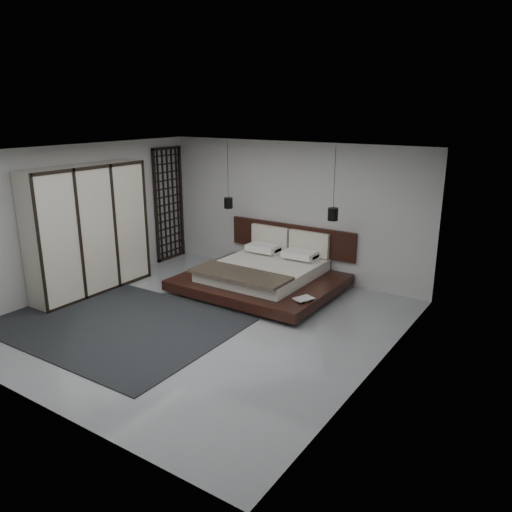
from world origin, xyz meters
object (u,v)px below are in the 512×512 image
Objects in this scene: lattice_screen at (169,204)px; pendant_left at (228,203)px; pendant_right at (333,214)px; rug at (112,322)px; wardrobe at (88,230)px; bed at (264,274)px.

pendant_left is at bearing -2.36° from lattice_screen.
pendant_left and pendant_right have the same top height.
pendant_left is at bearing 89.64° from rug.
pendant_left is 2.87m from wardrobe.
rug is (1.50, -0.84, -1.21)m from wardrobe.
pendant_right is at bearing -1.00° from lattice_screen.
rug is (-2.42, -3.26, -1.55)m from pendant_right.
bed is 2.15× the size of pendant_right.
pendant_right reaches higher than rug.
pendant_left is (-1.20, 0.47, 1.23)m from bed.
pendant_right is at bearing 31.63° from wardrobe.
pendant_right is at bearing 0.00° from pendant_left.
bed is 1.17× the size of wardrobe.
pendant_right reaches higher than lattice_screen.
wardrobe is at bearing -84.23° from lattice_screen.
lattice_screen is at bearing 179.00° from pendant_right.
rug is at bearing -90.36° from pendant_left.
lattice_screen is 3.98m from rug.
lattice_screen is 1.87× the size of pendant_left.
wardrobe is at bearing 150.58° from rug.
pendant_right reaches higher than wardrobe.
pendant_right is 4.35m from rug.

